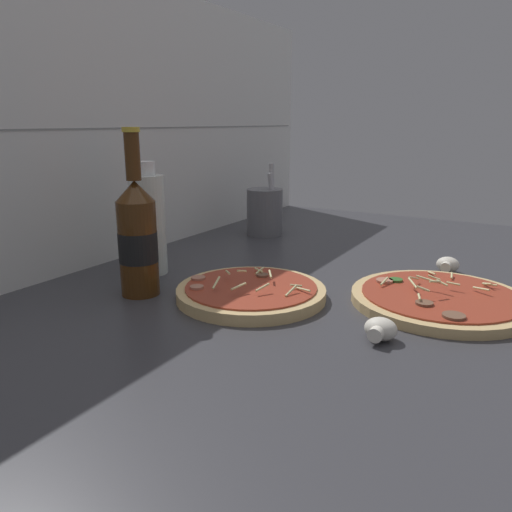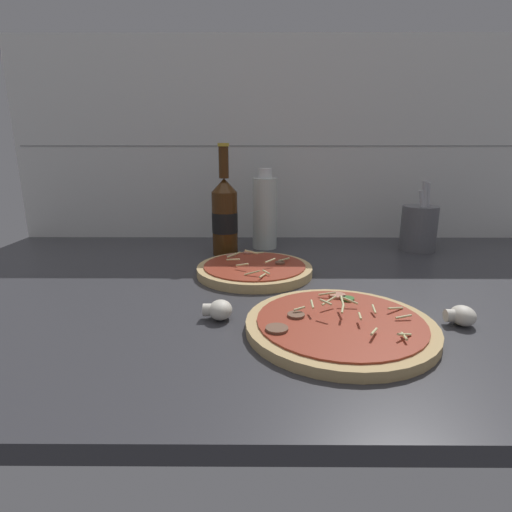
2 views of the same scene
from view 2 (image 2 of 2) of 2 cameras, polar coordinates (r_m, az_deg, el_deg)
counter_slab at (r=81.63cm, az=6.18°, el=-5.00°), size 160.00×90.00×2.50cm
tile_backsplash at (r=122.06cm, az=4.39°, el=15.42°), size 160.00×1.13×60.00cm
pizza_near at (r=62.33cm, az=11.88°, el=-9.65°), size 28.54×28.54×4.66cm
pizza_far at (r=87.32cm, az=-0.21°, el=-1.96°), size 25.13×25.13×5.34cm
beer_bottle at (r=102.72cm, az=-4.49°, el=5.79°), size 6.60×6.60×28.02cm
oil_bottle at (r=109.38cm, az=1.27°, el=6.29°), size 6.66×6.66×21.68cm
mushroom_left at (r=70.47cm, az=27.29°, el=-7.57°), size 4.60×4.38×3.06cm
mushroom_right at (r=65.04cm, az=-5.31°, el=-7.67°), size 4.71×4.49×3.14cm
utensil_crock at (r=115.97cm, az=22.26°, el=3.82°), size 9.35×9.35×18.75cm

